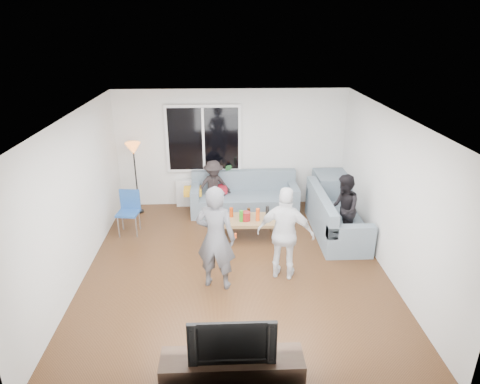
{
  "coord_description": "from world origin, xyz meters",
  "views": [
    {
      "loc": [
        -0.19,
        -6.08,
        3.88
      ],
      "look_at": [
        0.1,
        0.6,
        1.15
      ],
      "focal_mm": 31.18,
      "sensor_mm": 36.0,
      "label": 1
    }
  ],
  "objects_px": {
    "sofa_back_section": "(244,194)",
    "tv_console": "(232,372)",
    "floor_lamp": "(136,179)",
    "player_left": "(216,238)",
    "spectator_back": "(214,187)",
    "side_chair": "(128,213)",
    "player_right": "(285,234)",
    "sofa_right_section": "(337,214)",
    "spectator_right": "(343,210)",
    "coffee_table": "(247,228)",
    "television": "(232,337)"
  },
  "relations": [
    {
      "from": "side_chair",
      "to": "floor_lamp",
      "type": "height_order",
      "value": "floor_lamp"
    },
    {
      "from": "sofa_right_section",
      "to": "spectator_right",
      "type": "distance_m",
      "value": 0.42
    },
    {
      "from": "player_left",
      "to": "spectator_back",
      "type": "xyz_separation_m",
      "value": [
        -0.08,
        2.79,
        -0.26
      ]
    },
    {
      "from": "player_left",
      "to": "spectator_back",
      "type": "bearing_deg",
      "value": -72.55
    },
    {
      "from": "side_chair",
      "to": "player_left",
      "type": "relative_size",
      "value": 0.51
    },
    {
      "from": "side_chair",
      "to": "player_right",
      "type": "height_order",
      "value": "player_right"
    },
    {
      "from": "floor_lamp",
      "to": "spectator_back",
      "type": "bearing_deg",
      "value": -1.69
    },
    {
      "from": "sofa_right_section",
      "to": "player_right",
      "type": "relative_size",
      "value": 1.28
    },
    {
      "from": "television",
      "to": "sofa_back_section",
      "type": "bearing_deg",
      "value": 85.35
    },
    {
      "from": "sofa_right_section",
      "to": "player_right",
      "type": "distance_m",
      "value": 1.93
    },
    {
      "from": "floor_lamp",
      "to": "player_left",
      "type": "bearing_deg",
      "value": -58.55
    },
    {
      "from": "spectator_right",
      "to": "player_left",
      "type": "bearing_deg",
      "value": -51.62
    },
    {
      "from": "player_left",
      "to": "player_right",
      "type": "distance_m",
      "value": 1.12
    },
    {
      "from": "sofa_right_section",
      "to": "player_left",
      "type": "bearing_deg",
      "value": 125.31
    },
    {
      "from": "sofa_right_section",
      "to": "player_left",
      "type": "height_order",
      "value": "player_left"
    },
    {
      "from": "spectator_right",
      "to": "player_right",
      "type": "bearing_deg",
      "value": -39.33
    },
    {
      "from": "side_chair",
      "to": "spectator_back",
      "type": "distance_m",
      "value": 1.91
    },
    {
      "from": "sofa_back_section",
      "to": "tv_console",
      "type": "distance_m",
      "value": 4.79
    },
    {
      "from": "spectator_back",
      "to": "coffee_table",
      "type": "bearing_deg",
      "value": -81.11
    },
    {
      "from": "spectator_back",
      "to": "side_chair",
      "type": "bearing_deg",
      "value": -169.31
    },
    {
      "from": "floor_lamp",
      "to": "player_left",
      "type": "height_order",
      "value": "player_left"
    },
    {
      "from": "spectator_back",
      "to": "sofa_back_section",
      "type": "bearing_deg",
      "value": -21.78
    },
    {
      "from": "player_right",
      "to": "spectator_right",
      "type": "distance_m",
      "value": 1.66
    },
    {
      "from": "sofa_right_section",
      "to": "television",
      "type": "height_order",
      "value": "television"
    },
    {
      "from": "floor_lamp",
      "to": "player_left",
      "type": "relative_size",
      "value": 0.92
    },
    {
      "from": "player_left",
      "to": "tv_console",
      "type": "relative_size",
      "value": 1.06
    },
    {
      "from": "floor_lamp",
      "to": "tv_console",
      "type": "relative_size",
      "value": 0.97
    },
    {
      "from": "sofa_right_section",
      "to": "spectator_back",
      "type": "xyz_separation_m",
      "value": [
        -2.42,
        1.13,
        0.16
      ]
    },
    {
      "from": "side_chair",
      "to": "player_right",
      "type": "distance_m",
      "value": 3.28
    },
    {
      "from": "tv_console",
      "to": "television",
      "type": "bearing_deg",
      "value": 0.0
    },
    {
      "from": "coffee_table",
      "to": "tv_console",
      "type": "bearing_deg",
      "value": -96.02
    },
    {
      "from": "sofa_back_section",
      "to": "tv_console",
      "type": "xyz_separation_m",
      "value": [
        -0.39,
        -4.77,
        -0.2
      ]
    },
    {
      "from": "floor_lamp",
      "to": "tv_console",
      "type": "xyz_separation_m",
      "value": [
        1.93,
        -4.85,
        -0.56
      ]
    },
    {
      "from": "spectator_right",
      "to": "sofa_back_section",
      "type": "bearing_deg",
      "value": -120.46
    },
    {
      "from": "television",
      "to": "side_chair",
      "type": "bearing_deg",
      "value": 116.62
    },
    {
      "from": "sofa_right_section",
      "to": "spectator_right",
      "type": "height_order",
      "value": "spectator_right"
    },
    {
      "from": "coffee_table",
      "to": "tv_console",
      "type": "distance_m",
      "value": 3.59
    },
    {
      "from": "floor_lamp",
      "to": "spectator_right",
      "type": "distance_m",
      "value": 4.35
    },
    {
      "from": "side_chair",
      "to": "spectator_right",
      "type": "xyz_separation_m",
      "value": [
        4.07,
        -0.52,
        0.24
      ]
    },
    {
      "from": "coffee_table",
      "to": "side_chair",
      "type": "xyz_separation_m",
      "value": [
        -2.31,
        0.28,
        0.23
      ]
    },
    {
      "from": "sofa_right_section",
      "to": "floor_lamp",
      "type": "height_order",
      "value": "floor_lamp"
    },
    {
      "from": "player_right",
      "to": "sofa_right_section",
      "type": "bearing_deg",
      "value": -113.48
    },
    {
      "from": "floor_lamp",
      "to": "player_right",
      "type": "relative_size",
      "value": 1.0
    },
    {
      "from": "sofa_right_section",
      "to": "coffee_table",
      "type": "xyz_separation_m",
      "value": [
        -1.76,
        -0.09,
        -0.22
      ]
    },
    {
      "from": "spectator_right",
      "to": "spectator_back",
      "type": "relative_size",
      "value": 1.14
    },
    {
      "from": "side_chair",
      "to": "tv_console",
      "type": "xyz_separation_m",
      "value": [
        1.93,
        -3.85,
        -0.21
      ]
    },
    {
      "from": "tv_console",
      "to": "player_right",
      "type": "bearing_deg",
      "value": 67.92
    },
    {
      "from": "sofa_right_section",
      "to": "player_left",
      "type": "xyz_separation_m",
      "value": [
        -2.34,
        -1.65,
        0.42
      ]
    },
    {
      "from": "sofa_right_section",
      "to": "tv_console",
      "type": "height_order",
      "value": "sofa_right_section"
    },
    {
      "from": "sofa_back_section",
      "to": "coffee_table",
      "type": "bearing_deg",
      "value": -90.53
    }
  ]
}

